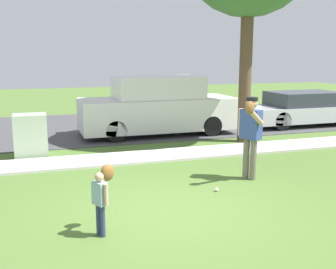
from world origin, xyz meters
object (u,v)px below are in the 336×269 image
object	(u,v)px
person_child	(102,191)
utility_cabinet	(31,135)
parked_sedan_silver	(303,109)
baseball	(217,190)
person_adult	(250,129)
parked_van_white	(157,107)

from	to	relation	value
person_child	utility_cabinet	distance (m)	5.32
person_child	parked_sedan_silver	bearing A→B (deg)	11.64
person_child	utility_cabinet	bearing A→B (deg)	72.77
baseball	parked_sedan_silver	size ratio (longest dim) A/B	0.02
utility_cabinet	person_adult	bearing A→B (deg)	-38.99
utility_cabinet	parked_sedan_silver	bearing A→B (deg)	11.37
person_child	parked_van_white	size ratio (longest dim) A/B	0.20
person_adult	parked_van_white	world-z (taller)	parked_van_white
utility_cabinet	parked_van_white	size ratio (longest dim) A/B	0.22
parked_van_white	parked_sedan_silver	size ratio (longest dim) A/B	1.09
baseball	utility_cabinet	xyz separation A→B (m)	(-3.37, 4.03, 0.51)
parked_sedan_silver	person_child	bearing A→B (deg)	39.75
person_adult	parked_van_white	distance (m)	5.41
parked_van_white	utility_cabinet	bearing A→B (deg)	25.50
parked_van_white	parked_sedan_silver	bearing A→B (deg)	-179.51
baseball	utility_cabinet	world-z (taller)	utility_cabinet
person_child	utility_cabinet	size ratio (longest dim) A/B	0.91
person_child	utility_cabinet	xyz separation A→B (m)	(-1.00, 5.23, -0.10)
person_child	parked_van_white	xyz separation A→B (m)	(2.95, 7.11, 0.25)
person_child	baseball	world-z (taller)	person_child
person_adult	utility_cabinet	bearing A→B (deg)	-67.11
person_adult	parked_sedan_silver	bearing A→B (deg)	-162.21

